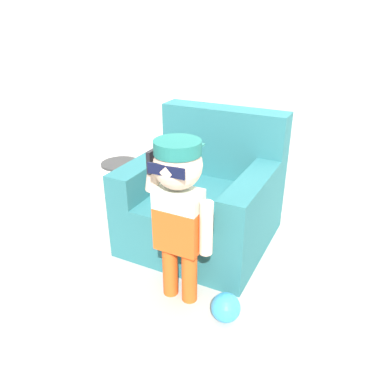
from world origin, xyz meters
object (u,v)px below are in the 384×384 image
object	(u,v)px
side_table	(122,183)
toy_ball	(226,307)
armchair	(206,198)
person_child	(179,200)

from	to	relation	value
side_table	toy_ball	bearing A→B (deg)	-31.63
armchair	person_child	world-z (taller)	person_child
toy_ball	armchair	bearing A→B (deg)	122.38
person_child	armchair	bearing A→B (deg)	102.53
person_child	side_table	world-z (taller)	person_child
side_table	toy_ball	world-z (taller)	side_table
armchair	person_child	bearing A→B (deg)	-77.47
person_child	side_table	xyz separation A→B (m)	(-0.99, 0.76, -0.41)
toy_ball	person_child	bearing A→B (deg)	170.08
armchair	toy_ball	distance (m)	0.96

